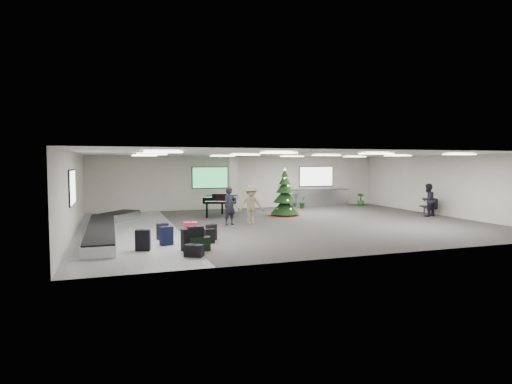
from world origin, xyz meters
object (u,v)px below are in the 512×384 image
object	(u,v)px
potted_plant_left	(303,201)
potted_plant_right	(361,200)
grand_piano	(221,200)
traveler_a	(230,206)
traveler_bench	(428,200)
bench	(429,205)
christmas_tree	(285,199)
service_counter	(318,198)
traveler_b	(251,205)
baggage_carousel	(106,228)
pink_suitcase	(191,233)

from	to	relation	value
potted_plant_left	potted_plant_right	xyz separation A→B (m)	(4.13, 0.06, -0.02)
grand_piano	traveler_a	size ratio (longest dim) A/B	1.49
grand_piano	traveler_bench	xyz separation A→B (m)	(10.15, -3.61, -0.01)
potted_plant_right	traveler_bench	bearing A→B (deg)	-86.61
bench	potted_plant_right	xyz separation A→B (m)	(-0.98, 5.16, -0.10)
potted_plant_left	bench	bearing A→B (deg)	-44.95
christmas_tree	bench	xyz separation A→B (m)	(7.56, -2.08, -0.36)
grand_piano	potted_plant_right	distance (m)	10.05
service_counter	traveler_b	distance (m)	9.09
traveler_b	potted_plant_left	bearing A→B (deg)	50.38
traveler_a	potted_plant_right	xyz separation A→B (m)	(10.21, 5.39, -0.44)
baggage_carousel	christmas_tree	world-z (taller)	christmas_tree
christmas_tree	traveler_b	distance (m)	3.51
traveler_bench	potted_plant_left	xyz separation A→B (m)	(-4.47, 5.70, -0.43)
traveler_b	potted_plant_left	world-z (taller)	traveler_b
traveler_b	potted_plant_left	size ratio (longest dim) A/B	2.05
grand_piano	traveler_a	distance (m)	3.26
service_counter	christmas_tree	distance (m)	5.59
christmas_tree	bench	size ratio (longest dim) A/B	1.68
pink_suitcase	bench	world-z (taller)	bench
bench	traveler_b	bearing A→B (deg)	-156.68
bench	traveler_b	world-z (taller)	traveler_b
traveler_bench	potted_plant_right	world-z (taller)	traveler_bench
pink_suitcase	bench	xyz separation A→B (m)	(13.61, 3.95, 0.15)
traveler_a	potted_plant_left	size ratio (longest dim) A/B	1.98
baggage_carousel	grand_piano	distance (m)	6.81
christmas_tree	traveler_a	size ratio (longest dim) A/B	1.50
baggage_carousel	pink_suitcase	bearing A→B (deg)	-48.60
baggage_carousel	service_counter	size ratio (longest dim) A/B	2.40
grand_piano	potted_plant_left	size ratio (longest dim) A/B	2.95
pink_suitcase	grand_piano	bearing A→B (deg)	78.54
traveler_b	potted_plant_left	distance (m)	7.39
service_counter	christmas_tree	size ratio (longest dim) A/B	1.58
potted_plant_right	traveler_a	bearing A→B (deg)	-152.18
service_counter	potted_plant_right	world-z (taller)	service_counter
potted_plant_left	traveler_a	bearing A→B (deg)	-138.73
grand_piano	traveler_bench	distance (m)	10.77
christmas_tree	bench	bearing A→B (deg)	-15.35
traveler_a	bench	bearing A→B (deg)	-18.93
service_counter	christmas_tree	bearing A→B (deg)	-135.27
service_counter	potted_plant_left	size ratio (longest dim) A/B	4.69
grand_piano	baggage_carousel	bearing A→B (deg)	-127.21
traveler_bench	potted_plant_right	size ratio (longest dim) A/B	2.07
christmas_tree	traveler_bench	size ratio (longest dim) A/B	1.49
christmas_tree	traveler_bench	distance (m)	7.42
baggage_carousel	bench	bearing A→B (deg)	2.56
christmas_tree	potted_plant_right	size ratio (longest dim) A/B	3.08
grand_piano	traveler_a	world-z (taller)	traveler_a
pink_suitcase	traveler_b	world-z (taller)	traveler_b
potted_plant_right	baggage_carousel	bearing A→B (deg)	-159.14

